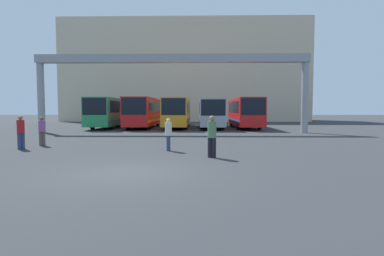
% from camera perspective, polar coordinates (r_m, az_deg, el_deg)
% --- Properties ---
extents(ground_plane, '(200.00, 200.00, 0.00)m').
position_cam_1_polar(ground_plane, '(10.12, -12.34, -8.29)').
color(ground_plane, '#2D3033').
extents(building_backdrop, '(42.11, 12.00, 17.21)m').
position_cam_1_polar(building_backdrop, '(55.87, -1.23, 10.31)').
color(building_backdrop, beige).
rests_on(building_backdrop, ground).
extents(overhead_gantry, '(23.90, 0.80, 6.84)m').
position_cam_1_polar(overhead_gantry, '(26.75, -3.91, 11.26)').
color(overhead_gantry, gray).
rests_on(overhead_gantry, ground).
extents(bus_slot_0, '(2.53, 11.31, 3.25)m').
position_cam_1_polar(bus_slot_0, '(35.19, -15.07, 3.15)').
color(bus_slot_0, '#268C4C').
rests_on(bus_slot_0, ground).
extents(bus_slot_1, '(2.59, 10.84, 3.28)m').
position_cam_1_polar(bus_slot_1, '(34.10, -9.11, 3.24)').
color(bus_slot_1, red).
rests_on(bus_slot_1, ground).
extents(bus_slot_2, '(2.53, 11.39, 3.22)m').
position_cam_1_polar(bus_slot_2, '(33.91, -2.76, 3.23)').
color(bus_slot_2, orange).
rests_on(bus_slot_2, ground).
extents(bus_slot_3, '(2.54, 11.52, 3.10)m').
position_cam_1_polar(bus_slot_3, '(33.92, 3.59, 3.11)').
color(bus_slot_3, '#999EA5').
rests_on(bus_slot_3, ground).
extents(bus_slot_4, '(2.55, 10.99, 3.23)m').
position_cam_1_polar(bus_slot_4, '(34.02, 9.95, 3.19)').
color(bus_slot_4, red).
rests_on(bus_slot_4, ground).
extents(pedestrian_near_center, '(0.36, 0.36, 1.75)m').
position_cam_1_polar(pedestrian_near_center, '(17.83, -29.82, -0.56)').
color(pedestrian_near_center, navy).
rests_on(pedestrian_near_center, ground).
extents(pedestrian_mid_right, '(0.37, 0.37, 1.80)m').
position_cam_1_polar(pedestrian_mid_right, '(12.80, 3.82, -1.42)').
color(pedestrian_mid_right, black).
rests_on(pedestrian_mid_right, ground).
extents(pedestrian_near_left, '(0.34, 0.34, 1.61)m').
position_cam_1_polar(pedestrian_near_left, '(14.89, -4.52, -1.09)').
color(pedestrian_near_left, navy).
rests_on(pedestrian_near_left, ground).
extents(pedestrian_near_right, '(0.34, 0.34, 1.64)m').
position_cam_1_polar(pedestrian_near_right, '(18.94, -26.68, -0.42)').
color(pedestrian_near_right, brown).
rests_on(pedestrian_near_right, ground).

